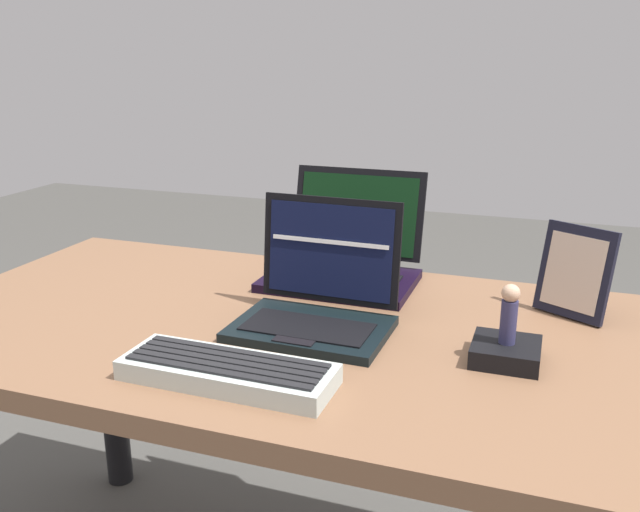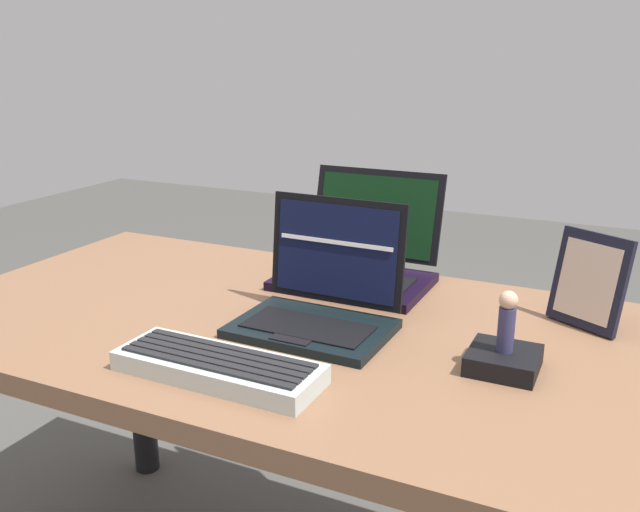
{
  "view_description": "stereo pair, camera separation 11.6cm",
  "coord_description": "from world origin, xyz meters",
  "views": [
    {
      "loc": [
        0.41,
        -1.09,
        1.19
      ],
      "look_at": [
        0.04,
        -0.04,
        0.86
      ],
      "focal_mm": 38.17,
      "sensor_mm": 36.0,
      "label": 1
    },
    {
      "loc": [
        0.52,
        -1.05,
        1.19
      ],
      "look_at": [
        0.04,
        -0.04,
        0.86
      ],
      "focal_mm": 38.17,
      "sensor_mm": 36.0,
      "label": 2
    }
  ],
  "objects": [
    {
      "name": "desk",
      "position": [
        0.0,
        0.0,
        0.61
      ],
      "size": [
        1.52,
        0.77,
        0.71
      ],
      "color": "brown",
      "rests_on": "ground"
    },
    {
      "name": "laptop_rear",
      "position": [
        -0.01,
        0.27,
        0.75
      ],
      "size": [
        0.32,
        0.27,
        0.23
      ],
      "color": "black",
      "rests_on": "desk"
    },
    {
      "name": "external_keyboard",
      "position": [
        -0.03,
        -0.25,
        0.72
      ],
      "size": [
        0.34,
        0.12,
        0.04
      ],
      "color": "#B1BFBA",
      "rests_on": "desk"
    },
    {
      "name": "figurine",
      "position": [
        0.36,
        -0.03,
        0.79
      ],
      "size": [
        0.03,
        0.03,
        0.1
      ],
      "color": "#302E53",
      "rests_on": "figurine_stand"
    },
    {
      "name": "laptop_front",
      "position": [
        0.02,
        0.0,
        0.75
      ],
      "size": [
        0.28,
        0.22,
        0.23
      ],
      "color": "black",
      "rests_on": "desk"
    },
    {
      "name": "figurine_stand",
      "position": [
        0.36,
        -0.03,
        0.72
      ],
      "size": [
        0.11,
        0.11,
        0.03
      ],
      "primitive_type": "cube",
      "color": "black",
      "rests_on": "desk"
    },
    {
      "name": "photo_frame",
      "position": [
        0.46,
        0.21,
        0.79
      ],
      "size": [
        0.14,
        0.1,
        0.18
      ],
      "color": "black",
      "rests_on": "desk"
    }
  ]
}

